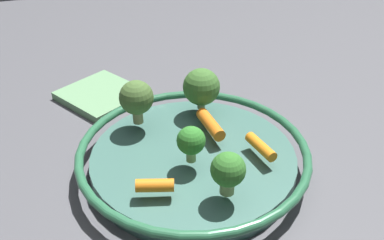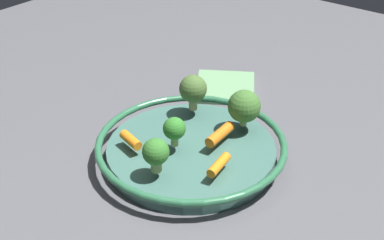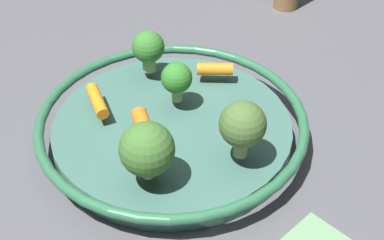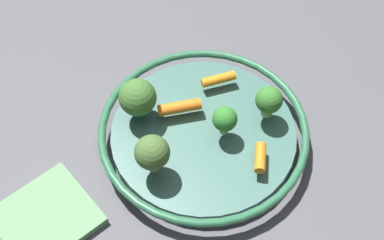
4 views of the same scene
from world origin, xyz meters
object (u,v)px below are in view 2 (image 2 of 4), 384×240
Objects in this scene: serving_bowl at (191,149)px; baby_carrot_near_rim at (131,140)px; broccoli_floret_edge at (156,153)px; broccoli_floret_large at (244,106)px; broccoli_floret_small at (193,89)px; dish_towel at (225,87)px; broccoli_floret_mid at (174,129)px; baby_carrot_left at (220,134)px; baby_carrot_back at (219,165)px.

serving_bowl is 7.06× the size of baby_carrot_near_rim.
broccoli_floret_edge is 0.20m from broccoli_floret_large.
broccoli_floret_small is at bearing -3.53° from baby_carrot_near_rim.
broccoli_floret_edge is 0.37m from dish_towel.
broccoli_floret_edge is 1.10× the size of broccoli_floret_mid.
serving_bowl is at bearing -22.35° from broccoli_floret_mid.
baby_carrot_near_rim is 0.32m from dish_towel.
broccoli_floret_small reaches higher than serving_bowl.
broccoli_floret_edge is (-0.03, -0.08, 0.03)m from baby_carrot_near_rim.
serving_bowl is 0.06m from baby_carrot_left.
baby_carrot_near_rim reaches higher than serving_bowl.
baby_carrot_near_rim is at bearing -174.53° from dish_towel.
serving_bowl is 0.12m from broccoli_floret_small.
dish_towel is (0.28, 0.18, -0.04)m from baby_carrot_back.
dish_towel is at bearing 22.45° from serving_bowl.
serving_bowl is 5.77× the size of broccoli_floret_edge.
broccoli_floret_large reaches higher than baby_carrot_back.
baby_carrot_near_rim is at bearing 102.77° from baby_carrot_back.
baby_carrot_back is at bearing -49.04° from broccoli_floret_edge.
baby_carrot_left is 1.46× the size of baby_carrot_near_rim.
dish_towel is (0.34, 0.11, -0.07)m from broccoli_floret_edge.
broccoli_floret_small is at bearing 21.49° from broccoli_floret_edge.
serving_bowl is 4.85× the size of baby_carrot_left.
broccoli_floret_edge is at bearing -109.09° from baby_carrot_near_rim.
dish_towel is at bearing 43.72° from broccoli_floret_large.
broccoli_floret_large is (0.09, -0.04, 0.06)m from serving_bowl.
broccoli_floret_large reaches higher than baby_carrot_left.
broccoli_floret_mid is at bearing 85.17° from baby_carrot_back.
baby_carrot_left is 1.31× the size of broccoli_floret_mid.
serving_bowl is at bearing 155.88° from broccoli_floret_large.
serving_bowl is at bearing -157.55° from dish_towel.
baby_carrot_back reaches higher than serving_bowl.
baby_carrot_back is 0.14m from broccoli_floret_large.
baby_carrot_left is at bearing -45.54° from baby_carrot_near_rim.
baby_carrot_left is 0.11m from broccoli_floret_small.
baby_carrot_near_rim is at bearing 70.91° from broccoli_floret_edge.
broccoli_floret_edge reaches higher than baby_carrot_left.
dish_towel is at bearing 18.01° from broccoli_floret_edge.
broccoli_floret_large is at bearing -83.54° from broccoli_floret_small.
baby_carrot_left is 0.51× the size of dish_towel.
broccoli_floret_mid is (-0.03, 0.01, 0.05)m from serving_bowl.
serving_bowl is 4.89× the size of broccoli_floret_large.
broccoli_floret_edge reaches higher than dish_towel.
serving_bowl reaches higher than dish_towel.
broccoli_floret_mid reaches higher than baby_carrot_back.
broccoli_floret_small is at bearing 62.66° from baby_carrot_left.
baby_carrot_back is (0.03, -0.15, -0.00)m from baby_carrot_near_rim.
serving_bowl is 0.10m from baby_carrot_back.
broccoli_floret_mid is 0.39× the size of dish_towel.
baby_carrot_near_rim is (-0.07, 0.07, 0.03)m from serving_bowl.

